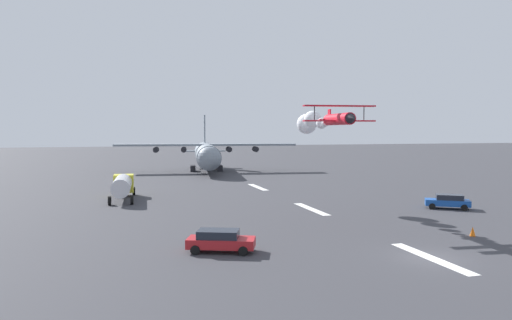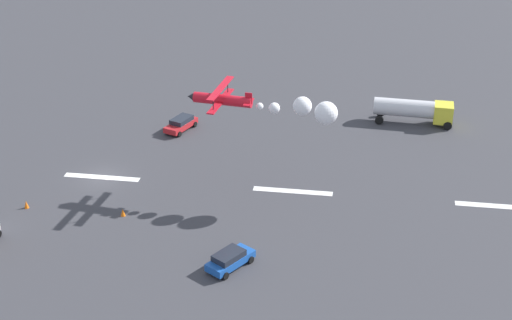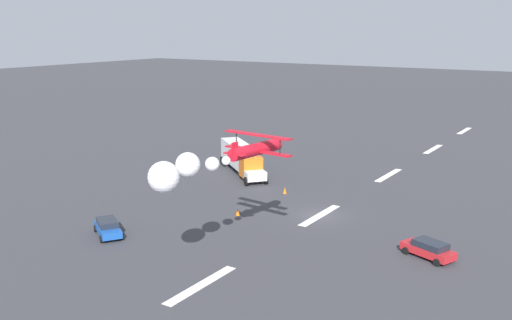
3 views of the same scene
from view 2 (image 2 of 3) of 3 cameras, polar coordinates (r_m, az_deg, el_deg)
ground_plane at (r=80.38m, az=-11.49°, el=-1.28°), size 440.00×440.00×0.00m
runway_stripe_3 at (r=80.38m, az=-11.49°, el=-1.28°), size 8.00×0.90×0.01m
runway_stripe_4 at (r=76.24m, az=2.78°, el=-2.35°), size 8.00×0.90×0.01m
runway_stripe_5 at (r=77.18m, az=17.67°, el=-3.32°), size 8.00×0.90×0.01m
stunt_biplane_red at (r=72.10m, az=2.15°, el=4.02°), size 14.79×6.63×2.64m
fuel_tanker_truck at (r=92.57m, az=11.81°, el=3.73°), size 9.41×3.23×2.90m
followme_car_yellow at (r=64.47m, az=-1.97°, el=-7.45°), size 3.92×4.72×1.52m
airport_staff_sedan at (r=89.56m, az=-5.65°, el=2.74°), size 3.34×4.93×1.52m
traffic_cone_near at (r=76.35m, az=-16.87°, el=-3.22°), size 0.44×0.44×0.75m
traffic_cone_far at (r=72.89m, az=-9.96°, el=-3.90°), size 0.44×0.44×0.75m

